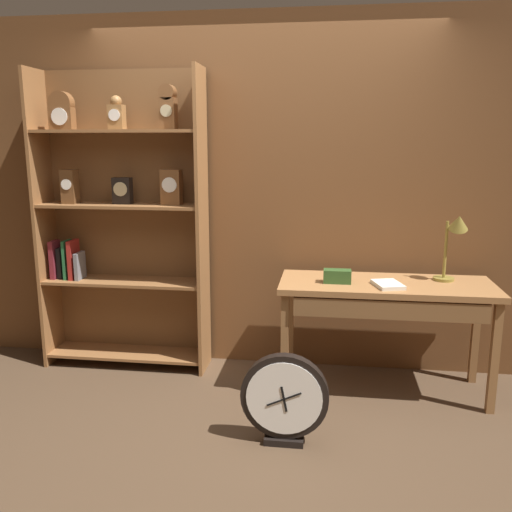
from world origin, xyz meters
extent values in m
plane|color=#4C3826|center=(0.00, 0.00, 0.00)|extent=(10.00, 10.00, 0.00)
cube|color=brown|center=(0.00, 1.27, 1.30)|extent=(4.80, 0.05, 2.60)
cube|color=brown|center=(-1.63, 1.05, 1.10)|extent=(0.02, 0.32, 2.21)
cube|color=brown|center=(-0.41, 1.05, 1.10)|extent=(0.03, 0.32, 2.21)
cube|color=brown|center=(-1.02, 1.21, 1.10)|extent=(1.24, 0.01, 2.21)
cube|color=brown|center=(-1.02, 1.05, 0.09)|extent=(1.19, 0.30, 0.02)
cube|color=brown|center=(-1.02, 1.05, 0.66)|extent=(1.19, 0.30, 0.02)
cube|color=brown|center=(-1.02, 1.05, 1.24)|extent=(1.19, 0.30, 0.02)
cube|color=brown|center=(-1.02, 1.05, 1.77)|extent=(1.19, 0.30, 0.02)
cube|color=brown|center=(-1.42, 1.05, 1.86)|extent=(0.17, 0.08, 0.16)
cylinder|color=brown|center=(-1.42, 1.05, 1.96)|extent=(0.17, 0.08, 0.17)
cylinder|color=white|center=(-1.42, 1.00, 1.87)|extent=(0.12, 0.01, 0.12)
cube|color=brown|center=(-1.40, 1.04, 1.37)|extent=(0.10, 0.11, 0.25)
cylinder|color=white|center=(-1.40, 0.98, 1.39)|extent=(0.08, 0.01, 0.08)
cube|color=olive|center=(-1.01, 1.04, 1.86)|extent=(0.11, 0.09, 0.17)
sphere|color=olive|center=(-1.01, 1.04, 1.97)|extent=(0.08, 0.08, 0.08)
cylinder|color=white|center=(-1.01, 1.00, 1.88)|extent=(0.08, 0.01, 0.08)
cube|color=black|center=(-1.01, 1.07, 1.34)|extent=(0.13, 0.08, 0.19)
cylinder|color=#C6B78C|center=(-1.01, 1.03, 1.36)|extent=(0.10, 0.01, 0.10)
cube|color=brown|center=(-0.63, 1.03, 1.89)|extent=(0.11, 0.10, 0.21)
cylinder|color=brown|center=(-0.63, 1.03, 2.03)|extent=(0.11, 0.10, 0.11)
cylinder|color=#C6B78C|center=(-0.63, 0.98, 1.90)|extent=(0.08, 0.01, 0.08)
cube|color=brown|center=(-0.64, 1.06, 1.37)|extent=(0.14, 0.10, 0.25)
cylinder|color=white|center=(-0.64, 1.01, 1.40)|extent=(0.11, 0.01, 0.11)
cube|color=maroon|center=(-1.56, 1.04, 0.82)|extent=(0.04, 0.13, 0.29)
cube|color=black|center=(-1.52, 1.07, 0.79)|extent=(0.03, 0.13, 0.23)
cube|color=#236638|center=(-1.46, 1.04, 0.82)|extent=(0.02, 0.13, 0.29)
cube|color=maroon|center=(-1.41, 1.05, 0.82)|extent=(0.03, 0.15, 0.30)
cube|color=slate|center=(-1.36, 1.04, 0.78)|extent=(0.03, 0.15, 0.21)
cube|color=#9E6B3D|center=(0.89, 0.85, 0.75)|extent=(1.42, 0.56, 0.04)
cube|color=olive|center=(0.23, 0.62, 0.37)|extent=(0.05, 0.05, 0.73)
cube|color=olive|center=(1.55, 0.62, 0.37)|extent=(0.05, 0.05, 0.73)
cube|color=olive|center=(0.23, 1.08, 0.37)|extent=(0.05, 0.05, 0.73)
cube|color=olive|center=(1.55, 1.08, 0.37)|extent=(0.05, 0.05, 0.73)
cube|color=brown|center=(0.89, 0.59, 0.66)|extent=(1.20, 0.03, 0.12)
cylinder|color=olive|center=(1.28, 0.97, 0.78)|extent=(0.14, 0.14, 0.02)
cylinder|color=olive|center=(1.28, 0.97, 0.99)|extent=(0.02, 0.02, 0.38)
cone|color=olive|center=(1.34, 0.92, 1.18)|extent=(0.14, 0.17, 0.14)
cube|color=#2D5123|center=(0.56, 0.80, 0.82)|extent=(0.18, 0.09, 0.09)
cube|color=silver|center=(0.89, 0.75, 0.79)|extent=(0.22, 0.26, 0.02)
cube|color=black|center=(0.28, 0.09, 0.02)|extent=(0.23, 0.11, 0.04)
cylinder|color=black|center=(0.28, 0.09, 0.29)|extent=(0.50, 0.06, 0.50)
cylinder|color=white|center=(0.28, 0.06, 0.29)|extent=(0.43, 0.01, 0.43)
cube|color=black|center=(0.28, 0.05, 0.29)|extent=(0.04, 0.01, 0.15)
cube|color=black|center=(0.28, 0.05, 0.29)|extent=(0.19, 0.01, 0.09)
camera|label=1|loc=(0.50, -2.72, 1.70)|focal=37.94mm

